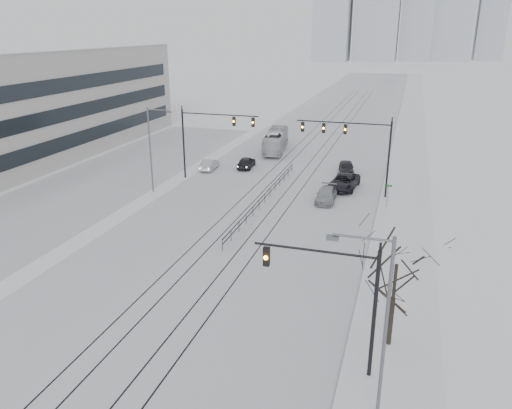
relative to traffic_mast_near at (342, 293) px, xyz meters
The scene contains 20 objects.
ground 13.16m from the traffic_mast_near, 150.93° to the right, with size 500.00×500.00×0.00m, color white.
road 55.26m from the traffic_mast_near, 101.30° to the left, with size 22.00×260.00×0.02m, color silver.
sidewalk_east 54.26m from the traffic_mast_near, 87.13° to the left, with size 5.00×260.00×0.16m, color silver.
curb 54.19m from the traffic_mast_near, 89.72° to the left, with size 0.10×260.00×0.12m, color gray.
parking_strip 42.54m from the traffic_mast_near, 136.71° to the left, with size 14.00×60.00×0.03m, color silver.
tram_rails 35.96m from the traffic_mast_near, 107.60° to the left, with size 5.30×180.00×0.01m.
traffic_mast_near is the anchor object (origin of this frame).
traffic_mast_ne 29.14m from the traffic_mast_near, 95.19° to the left, with size 9.60×0.37×8.00m.
traffic_mast_nw 35.69m from the traffic_mast_near, 122.77° to the left, with size 9.10×0.37×8.00m.
street_light_east 3.61m from the traffic_mast_near, 57.45° to the right, with size 2.73×0.25×9.00m.
street_light_west 33.24m from the traffic_mast_near, 133.76° to the left, with size 2.73×0.25×9.00m.
bare_tree 3.85m from the traffic_mast_near, 51.24° to the left, with size 4.40×4.40×6.10m.
median_fence 26.62m from the traffic_mast_near, 114.20° to the left, with size 0.06×24.00×1.00m.
street_sign 26.19m from the traffic_mast_near, 87.77° to the left, with size 0.70×0.06×2.40m.
sedan_sb_inner 39.96m from the traffic_mast_near, 114.84° to the left, with size 1.70×4.23×1.44m, color black.
sedan_sb_outer 40.00m from the traffic_mast_near, 121.48° to the left, with size 1.39×3.98×1.31m, color #A2A6A9.
sedan_nb_front 31.49m from the traffic_mast_near, 96.99° to the left, with size 2.63×5.70×1.58m, color black.
sedan_nb_right 27.04m from the traffic_mast_near, 100.72° to the left, with size 1.88×4.62×1.34m, color #989B9F.
sedan_nb_far 37.73m from the traffic_mast_near, 96.70° to the left, with size 1.75×4.34×1.48m, color black.
box_truck 48.64m from the traffic_mast_near, 108.65° to the left, with size 2.49×10.65×2.97m, color #BABCBF.
Camera 1 is at (13.08, -15.52, 16.60)m, focal length 35.00 mm.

